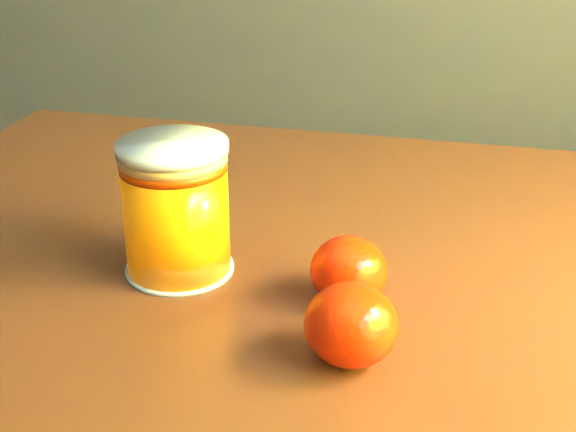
# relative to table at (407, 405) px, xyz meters

# --- Properties ---
(kitchen_counter) EXTENTS (3.15, 0.60, 0.90)m
(kitchen_counter) POSITION_rel_table_xyz_m (-0.96, 1.16, -0.23)
(kitchen_counter) COLOR #464549
(kitchen_counter) RESTS_ON ground
(table) EXTENTS (1.05, 0.73, 0.78)m
(table) POSITION_rel_table_xyz_m (0.00, 0.00, 0.00)
(table) COLOR #5D2E17
(table) RESTS_ON ground
(juice_glass) EXTENTS (0.09, 0.09, 0.11)m
(juice_glass) POSITION_rel_table_xyz_m (-0.19, -0.00, 0.15)
(juice_glass) COLOR orange
(juice_glass) RESTS_ON table
(orange_front) EXTENTS (0.06, 0.06, 0.05)m
(orange_front) POSITION_rel_table_xyz_m (-0.03, -0.09, 0.13)
(orange_front) COLOR #F72604
(orange_front) RESTS_ON table
(orange_back) EXTENTS (0.07, 0.07, 0.05)m
(orange_back) POSITION_rel_table_xyz_m (-0.05, -0.01, 0.13)
(orange_back) COLOR #F72604
(orange_back) RESTS_ON table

